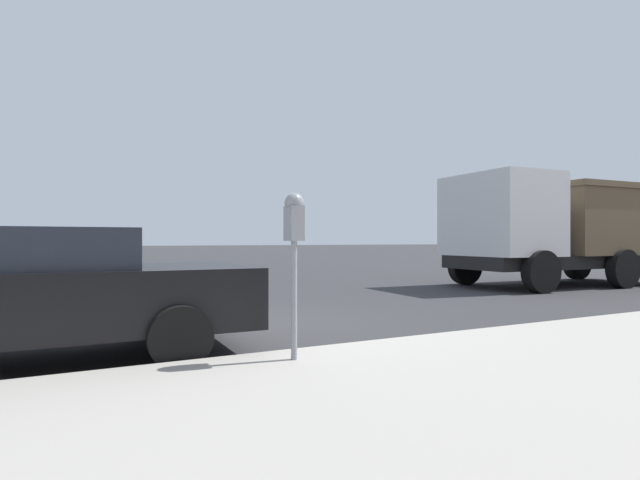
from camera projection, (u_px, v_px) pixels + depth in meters
ground_plane at (249, 326)px, 7.41m from camera, size 220.00×220.00×0.00m
parking_meter at (294, 232)px, 4.85m from camera, size 0.21×0.19×1.62m
car_black at (7, 291)px, 5.10m from camera, size 2.14×4.95×1.41m
dump_truck at (563, 227)px, 14.25m from camera, size 3.24×6.86×3.01m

